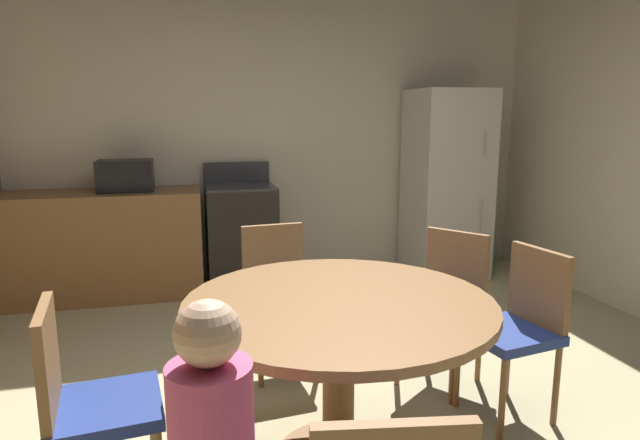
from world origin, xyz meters
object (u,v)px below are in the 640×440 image
refrigerator (446,184)px  chair_east (519,322)px  chair_north (278,288)px  chair_northeast (446,297)px  dining_table (339,333)px  chair_west (86,399)px  oven_range (241,236)px  microwave (126,176)px

refrigerator → chair_east: (-0.80, -2.44, -0.38)m
chair_east → chair_north: (-1.10, 0.84, 0.00)m
refrigerator → chair_northeast: bearing=-116.2°
dining_table → chair_west: (-1.01, -0.12, -0.11)m
chair_north → chair_northeast: same height
refrigerator → dining_table: bearing=-124.6°
oven_range → dining_table: (0.15, -2.67, 0.14)m
oven_range → chair_west: bearing=-107.1°
oven_range → chair_east: size_ratio=1.26×
oven_range → chair_north: bearing=-88.1°
chair_north → oven_range: bearing=176.3°
dining_table → chair_northeast: 1.02m
microwave → chair_east: microwave is taller
oven_range → chair_east: (1.15, -2.49, 0.03)m
oven_range → chair_west: oven_range is taller
chair_east → chair_northeast: 0.47m
microwave → chair_north: microwave is taller
oven_range → chair_northeast: bearing=-64.9°
refrigerator → chair_north: 2.51m
microwave → dining_table: (1.10, -2.66, -0.42)m
dining_table → chair_northeast: bearing=36.7°
chair_east → refrigerator: bearing=-117.9°
chair_northeast → chair_east: bearing=76.5°
chair_west → chair_north: (0.91, 1.13, 0.00)m
dining_table → chair_north: 1.02m
microwave → chair_west: microwave is taller
microwave → chair_north: bearing=-58.9°
microwave → chair_northeast: microwave is taller
oven_range → microwave: (-0.94, -0.00, 0.56)m
refrigerator → dining_table: refrigerator is taller
oven_range → chair_east: oven_range is taller
chair_west → dining_table: bearing=0.0°
chair_north → chair_northeast: 1.00m
oven_range → chair_northeast: oven_range is taller
microwave → oven_range: bearing=0.2°
refrigerator → chair_east: size_ratio=2.02×
dining_table → chair_east: (1.00, 0.17, -0.11)m
oven_range → chair_north: (0.05, -1.66, 0.03)m
oven_range → refrigerator: bearing=-1.6°
oven_range → chair_west: size_ratio=1.26×
dining_table → chair_west: bearing=-173.2°
oven_range → refrigerator: refrigerator is taller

